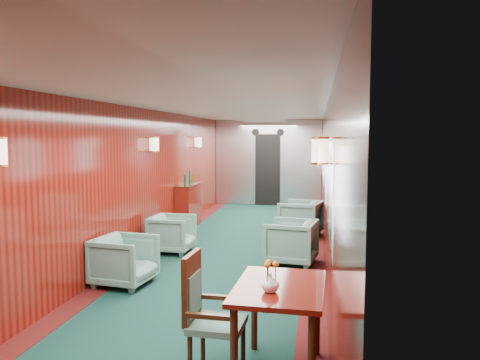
{
  "coord_description": "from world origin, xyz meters",
  "views": [
    {
      "loc": [
        1.38,
        -7.2,
        1.93
      ],
      "look_at": [
        0.0,
        1.09,
        1.15
      ],
      "focal_mm": 35.0,
      "sensor_mm": 36.0,
      "label": 1
    }
  ],
  "objects_px": {
    "armchair_left_near": "(125,261)",
    "armchair_left_far": "(172,234)",
    "dining_table": "(280,300)",
    "credenza": "(188,205)",
    "side_chair": "(206,309)",
    "armchair_right_far": "(300,218)",
    "armchair_right_near": "(291,242)"
  },
  "relations": [
    {
      "from": "armchair_left_near",
      "to": "armchair_left_far",
      "type": "relative_size",
      "value": 1.03
    },
    {
      "from": "dining_table",
      "to": "armchair_left_near",
      "type": "relative_size",
      "value": 1.45
    },
    {
      "from": "dining_table",
      "to": "credenza",
      "type": "xyz_separation_m",
      "value": [
        -2.43,
        5.96,
        -0.16
      ]
    },
    {
      "from": "side_chair",
      "to": "armchair_right_far",
      "type": "relative_size",
      "value": 1.32
    },
    {
      "from": "dining_table",
      "to": "armchair_left_far",
      "type": "bearing_deg",
      "value": 121.33
    },
    {
      "from": "side_chair",
      "to": "armchair_right_far",
      "type": "xyz_separation_m",
      "value": [
        0.56,
        5.53,
        -0.2
      ]
    },
    {
      "from": "dining_table",
      "to": "armchair_right_near",
      "type": "xyz_separation_m",
      "value": [
        -0.1,
        3.39,
        -0.29
      ]
    },
    {
      "from": "armchair_right_near",
      "to": "armchair_right_far",
      "type": "xyz_separation_m",
      "value": [
        0.07,
        2.07,
        0.01
      ]
    },
    {
      "from": "credenza",
      "to": "dining_table",
      "type": "bearing_deg",
      "value": -67.78
    },
    {
      "from": "armchair_right_far",
      "to": "dining_table",
      "type": "bearing_deg",
      "value": 13.77
    },
    {
      "from": "side_chair",
      "to": "armchair_left_far",
      "type": "height_order",
      "value": "side_chair"
    },
    {
      "from": "side_chair",
      "to": "armchair_left_far",
      "type": "bearing_deg",
      "value": 114.05
    },
    {
      "from": "armchair_left_far",
      "to": "credenza",
      "type": "bearing_deg",
      "value": 10.42
    },
    {
      "from": "armchair_left_near",
      "to": "armchair_right_far",
      "type": "height_order",
      "value": "armchair_right_far"
    },
    {
      "from": "side_chair",
      "to": "armchair_left_near",
      "type": "bearing_deg",
      "value": 130.12
    },
    {
      "from": "side_chair",
      "to": "armchair_right_near",
      "type": "distance_m",
      "value": 3.5
    },
    {
      "from": "credenza",
      "to": "armchair_right_near",
      "type": "relative_size",
      "value": 1.62
    },
    {
      "from": "credenza",
      "to": "armchair_right_far",
      "type": "xyz_separation_m",
      "value": [
        2.4,
        -0.5,
        -0.13
      ]
    },
    {
      "from": "armchair_left_far",
      "to": "armchair_right_near",
      "type": "relative_size",
      "value": 0.93
    },
    {
      "from": "credenza",
      "to": "armchair_right_far",
      "type": "distance_m",
      "value": 2.46
    },
    {
      "from": "side_chair",
      "to": "armchair_right_near",
      "type": "relative_size",
      "value": 1.35
    },
    {
      "from": "dining_table",
      "to": "armchair_right_far",
      "type": "xyz_separation_m",
      "value": [
        -0.03,
        5.46,
        -0.29
      ]
    },
    {
      "from": "side_chair",
      "to": "armchair_left_near",
      "type": "relative_size",
      "value": 1.41
    },
    {
      "from": "armchair_left_near",
      "to": "armchair_right_near",
      "type": "relative_size",
      "value": 0.96
    },
    {
      "from": "dining_table",
      "to": "armchair_right_near",
      "type": "distance_m",
      "value": 3.41
    },
    {
      "from": "armchair_left_far",
      "to": "armchair_left_near",
      "type": "bearing_deg",
      "value": 179.08
    },
    {
      "from": "side_chair",
      "to": "armchair_left_far",
      "type": "xyz_separation_m",
      "value": [
        -1.51,
        3.84,
        -0.23
      ]
    },
    {
      "from": "armchair_left_near",
      "to": "armchair_right_near",
      "type": "height_order",
      "value": "armchair_right_near"
    },
    {
      "from": "dining_table",
      "to": "armchair_left_near",
      "type": "xyz_separation_m",
      "value": [
        -2.18,
        2.0,
        -0.31
      ]
    },
    {
      "from": "credenza",
      "to": "armchair_right_far",
      "type": "relative_size",
      "value": 1.58
    },
    {
      "from": "dining_table",
      "to": "armchair_right_far",
      "type": "distance_m",
      "value": 5.47
    },
    {
      "from": "armchair_right_near",
      "to": "armchair_left_near",
      "type": "bearing_deg",
      "value": -46.7
    }
  ]
}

